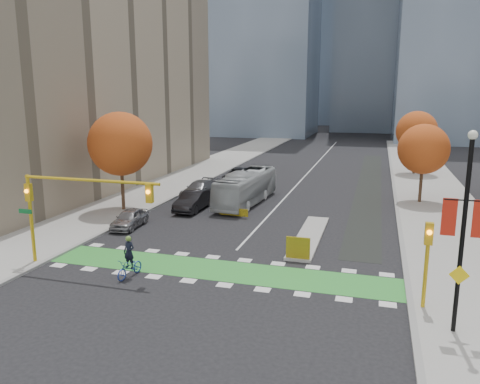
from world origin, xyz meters
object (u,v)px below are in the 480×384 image
Objects in this scene: tree_west at (120,144)px; parked_car_a at (130,218)px; cyclist at (130,263)px; parked_car_d at (238,175)px; banner_lamppost at (464,225)px; traffic_signal_west at (68,198)px; hazard_board at (298,248)px; parked_car_c at (199,189)px; traffic_signal_east at (427,252)px; tree_east_near at (424,149)px; bus at (246,187)px; parked_car_b at (193,201)px; tree_east_far at (417,131)px.

tree_west is 2.05× the size of parked_car_a.
parked_car_d is at bearing 103.35° from cyclist.
banner_lamppost reaches higher than cyclist.
traffic_signal_west is 8.94m from parked_car_a.
parked_car_c is at bearing 129.00° from hazard_board.
banner_lamppost reaches higher than traffic_signal_east.
cyclist reaches higher than parked_car_a.
bus is (-14.90, -4.41, -3.41)m from tree_east_near.
hazard_board is 10.76m from banner_lamppost.
tree_west is 0.79× the size of bus.
cyclist is (-15.70, 1.73, -3.85)m from banner_lamppost.
parked_car_c reaches higher than hazard_board.
tree_east_near is 3.09× the size of cyclist.
parked_car_a is (-1.07, 8.22, -3.35)m from traffic_signal_west.
parked_car_d reaches higher than hazard_board.
parked_car_b is (-2.30, 14.66, 0.06)m from cyclist.
banner_lamppost is 24.64m from parked_car_b.
parked_car_c is (-19.39, 21.39, -3.86)m from banner_lamppost.
cyclist is at bearing -89.71° from bus.
cyclist is (-16.20, -22.77, -4.10)m from tree_east_near.
tree_west reaches higher than parked_car_d.
parked_car_d is (-18.50, 5.00, -4.07)m from tree_east_near.
hazard_board is 8.26m from traffic_signal_east.
tree_east_near is at bearing 65.80° from hazard_board.
hazard_board is 25.11m from parked_car_d.
bus is 5.20m from parked_car_b.
parked_car_c is at bearing 89.90° from traffic_signal_west.
bus is (-15.40, -20.41, -3.79)m from tree_east_far.
parked_car_b is at bearing -93.26° from parked_car_d.
banner_lamppost is 1.59× the size of parked_car_c.
traffic_signal_west reaches higher than parked_car_a.
parked_car_d is (1.39, 8.12, 0.04)m from parked_car_c.
parked_car_d is (0.00, 13.12, -0.03)m from parked_car_b.
traffic_signal_east is at bearing -61.55° from parked_car_d.
parked_car_d is at bearing 164.86° from tree_east_near.
parked_car_b is (1.43, 14.40, -3.21)m from traffic_signal_west.
hazard_board is at bearing -19.18° from parked_car_a.
tree_east_far reaches higher than tree_east_near.
tree_east_near is at bearing 48.48° from traffic_signal_west.
tree_east_near is 0.83× the size of traffic_signal_west.
tree_east_near is 28.24m from cyclist.
traffic_signal_west is at bearing -95.12° from parked_car_b.
bus is (1.29, 18.36, 0.69)m from cyclist.
tree_west is at bearing 150.93° from traffic_signal_east.
bus is (-14.40, 20.09, -3.16)m from banner_lamppost.
tree_east_near is 22.66m from traffic_signal_east.
traffic_signal_east is 0.72× the size of parked_car_d.
traffic_signal_west is 14.82m from parked_car_b.
parked_car_c is (4.11, 6.89, -4.86)m from tree_west.
traffic_signal_east is at bearing 116.61° from banner_lamppost.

